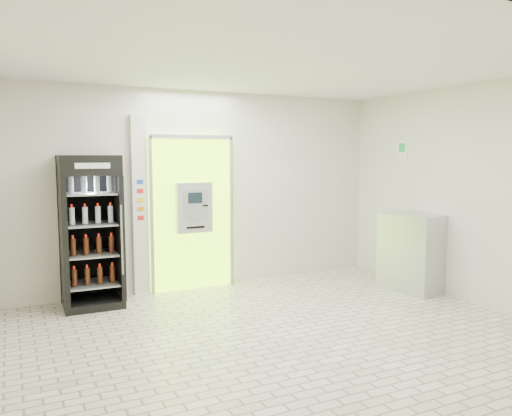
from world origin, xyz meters
TOP-DOWN VIEW (x-y plane):
  - ground at (0.00, 0.00)m, footprint 6.00×6.00m
  - room_shell at (0.00, 0.00)m, footprint 6.00×6.00m
  - atm_assembly at (-0.20, 2.41)m, footprint 1.30×0.24m
  - pillar at (-0.98, 2.45)m, footprint 0.22×0.11m
  - beverage_cooler at (-1.71, 2.16)m, footprint 0.78×0.73m
  - steel_cabinet at (2.70, 0.82)m, footprint 0.73×0.96m
  - exit_sign at (2.99, 1.40)m, footprint 0.02×0.22m

SIDE VIEW (x-z plane):
  - ground at x=0.00m, z-range 0.00..0.00m
  - steel_cabinet at x=2.70m, z-range 0.00..1.16m
  - beverage_cooler at x=-1.71m, z-range -0.04..1.99m
  - atm_assembly at x=-0.20m, z-range 0.01..2.34m
  - pillar at x=-0.98m, z-range 0.00..2.60m
  - room_shell at x=0.00m, z-range -1.16..4.84m
  - exit_sign at x=2.99m, z-range 1.99..2.25m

